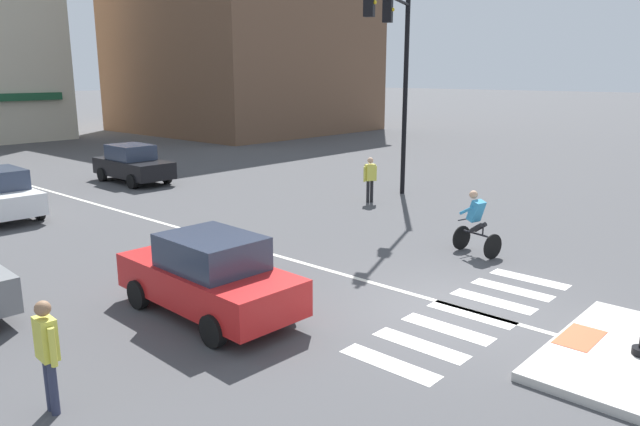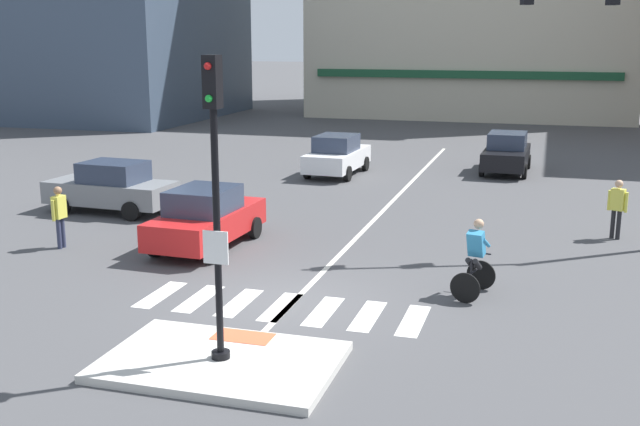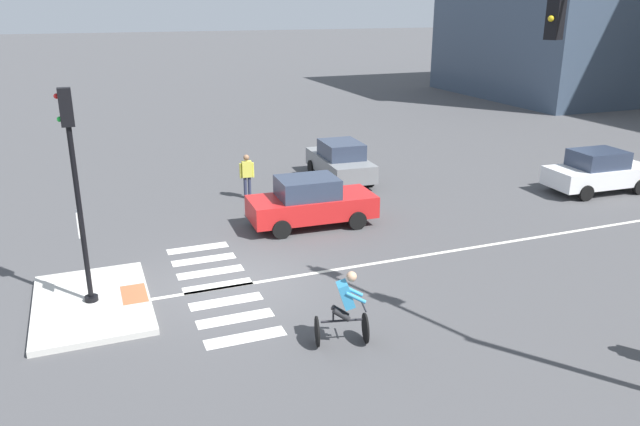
{
  "view_description": "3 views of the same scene",
  "coord_description": "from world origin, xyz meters",
  "px_view_note": "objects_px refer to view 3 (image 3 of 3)",
  "views": [
    {
      "loc": [
        -10.3,
        -5.51,
        4.68
      ],
      "look_at": [
        -0.57,
        3.21,
        1.62
      ],
      "focal_mm": 33.67,
      "sensor_mm": 36.0,
      "label": 1
    },
    {
      "loc": [
        5.13,
        -14.73,
        5.52
      ],
      "look_at": [
        -0.47,
        4.14,
        1.0
      ],
      "focal_mm": 43.4,
      "sensor_mm": 36.0,
      "label": 2
    },
    {
      "loc": [
        14.5,
        -3.11,
        6.97
      ],
      "look_at": [
        -0.09,
        2.56,
        1.62
      ],
      "focal_mm": 34.64,
      "sensor_mm": 36.0,
      "label": 3
    }
  ],
  "objects_px": {
    "car_red_westbound_near": "(311,202)",
    "car_grey_cross_left": "(340,161)",
    "car_white_westbound_distant": "(598,171)",
    "cyclist": "(345,307)",
    "pedestrian_at_curb_left": "(247,173)",
    "signal_pole": "(75,179)"
  },
  "relations": [
    {
      "from": "car_grey_cross_left",
      "to": "cyclist",
      "type": "relative_size",
      "value": 2.49
    },
    {
      "from": "signal_pole",
      "to": "car_grey_cross_left",
      "type": "height_order",
      "value": "signal_pole"
    },
    {
      "from": "car_red_westbound_near",
      "to": "pedestrian_at_curb_left",
      "type": "xyz_separation_m",
      "value": [
        -3.69,
        -1.16,
        0.17
      ]
    },
    {
      "from": "car_red_westbound_near",
      "to": "car_grey_cross_left",
      "type": "relative_size",
      "value": 0.99
    },
    {
      "from": "car_red_westbound_near",
      "to": "signal_pole",
      "type": "bearing_deg",
      "value": -63.59
    },
    {
      "from": "car_grey_cross_left",
      "to": "cyclist",
      "type": "distance_m",
      "value": 12.92
    },
    {
      "from": "signal_pole",
      "to": "car_red_westbound_near",
      "type": "bearing_deg",
      "value": 116.41
    },
    {
      "from": "car_white_westbound_distant",
      "to": "signal_pole",
      "type": "bearing_deg",
      "value": -80.75
    },
    {
      "from": "car_grey_cross_left",
      "to": "cyclist",
      "type": "height_order",
      "value": "cyclist"
    },
    {
      "from": "car_red_westbound_near",
      "to": "cyclist",
      "type": "height_order",
      "value": "cyclist"
    },
    {
      "from": "car_red_westbound_near",
      "to": "car_grey_cross_left",
      "type": "bearing_deg",
      "value": 147.05
    },
    {
      "from": "car_white_westbound_distant",
      "to": "car_grey_cross_left",
      "type": "distance_m",
      "value": 10.04
    },
    {
      "from": "car_white_westbound_distant",
      "to": "cyclist",
      "type": "relative_size",
      "value": 2.48
    },
    {
      "from": "car_red_westbound_near",
      "to": "car_grey_cross_left",
      "type": "distance_m",
      "value": 5.59
    },
    {
      "from": "signal_pole",
      "to": "car_grey_cross_left",
      "type": "xyz_separation_m",
      "value": [
        -8.14,
        9.99,
        -2.39
      ]
    },
    {
      "from": "car_red_westbound_near",
      "to": "car_white_westbound_distant",
      "type": "relative_size",
      "value": 1.0
    },
    {
      "from": "car_grey_cross_left",
      "to": "car_white_westbound_distant",
      "type": "bearing_deg",
      "value": 59.43
    },
    {
      "from": "signal_pole",
      "to": "car_red_westbound_near",
      "type": "distance_m",
      "value": 8.12
    },
    {
      "from": "car_white_westbound_distant",
      "to": "pedestrian_at_curb_left",
      "type": "height_order",
      "value": "pedestrian_at_curb_left"
    },
    {
      "from": "cyclist",
      "to": "car_grey_cross_left",
      "type": "bearing_deg",
      "value": 157.4
    },
    {
      "from": "car_red_westbound_near",
      "to": "pedestrian_at_curb_left",
      "type": "bearing_deg",
      "value": -162.55
    },
    {
      "from": "car_white_westbound_distant",
      "to": "cyclist",
      "type": "distance_m",
      "value": 15.22
    }
  ]
}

